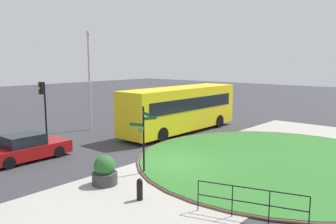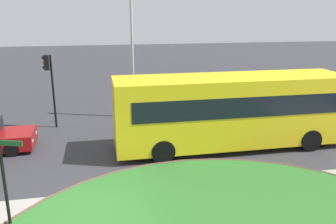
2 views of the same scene
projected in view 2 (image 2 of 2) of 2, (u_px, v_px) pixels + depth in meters
ground at (82, 219)px, 10.55m from camera, size 120.00×120.00×0.00m
signpost_directional at (1, 166)px, 9.65m from camera, size 1.24×1.31×3.22m
bus_yellow at (231, 110)px, 15.79m from camera, size 10.59×2.70×3.32m
traffic_light_near at (49, 75)px, 18.17m from camera, size 0.49×0.29×3.94m
lamppost_tall at (132, 50)px, 19.81m from camera, size 0.32×0.32×7.44m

